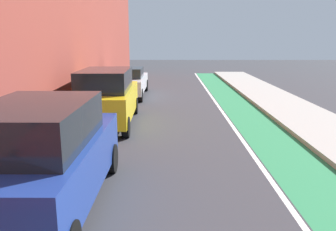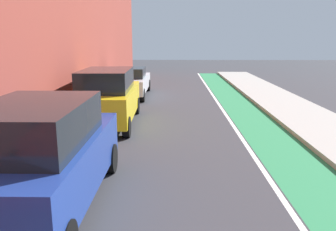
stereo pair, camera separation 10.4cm
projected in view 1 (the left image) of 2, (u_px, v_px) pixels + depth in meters
name	position (u px, v px, depth m)	size (l,w,h in m)	color
ground_plane	(180.00, 136.00, 10.80)	(79.73, 79.73, 0.00)	#38383D
bike_lane_paint	(254.00, 122.00, 12.73)	(1.60, 36.24, 0.00)	#2D8451
lane_divider_stripe	(229.00, 122.00, 12.74)	(0.12, 36.24, 0.00)	white
sidewalk_right	(310.00, 120.00, 12.70)	(2.57, 36.24, 0.14)	#A8A59E
parked_suv_blue	(42.00, 155.00, 6.00)	(2.02, 4.48, 1.98)	navy
parked_suv_yellow_cab	(107.00, 97.00, 12.09)	(1.98, 4.60, 1.98)	yellow
parked_sedan_white	(128.00, 82.00, 18.21)	(1.85, 4.74, 1.53)	silver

